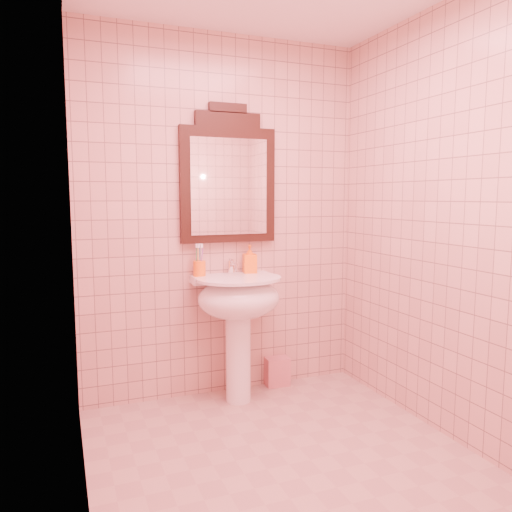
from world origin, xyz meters
name	(u,v)px	position (x,y,z in m)	size (l,w,h in m)	color
floor	(289,464)	(0.00, 0.00, 0.00)	(2.20, 2.20, 0.00)	tan
back_wall	(223,218)	(0.00, 1.10, 1.25)	(2.00, 0.02, 2.50)	#D5A395
pedestal_sink	(238,307)	(0.03, 0.87, 0.66)	(0.58, 0.58, 0.86)	white
faucet	(232,266)	(0.03, 1.01, 0.92)	(0.04, 0.16, 0.11)	white
mirror	(228,179)	(0.03, 1.07, 1.52)	(0.68, 0.06, 0.95)	black
toothbrush_cup	(199,268)	(-0.20, 1.02, 0.92)	(0.08, 0.08, 0.20)	orange
soap_dispenser	(250,259)	(0.17, 1.03, 0.96)	(0.09, 0.09, 0.20)	orange
towel	(277,371)	(0.39, 1.04, 0.11)	(0.17, 0.12, 0.21)	tan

